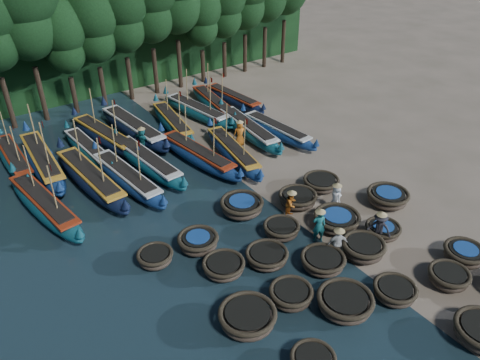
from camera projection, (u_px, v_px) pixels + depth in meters
ground at (291, 218)px, 24.75m from camera, size 120.00×120.00×0.00m
foliage_wall at (106, 28)px, 38.18m from camera, size 40.00×3.00×10.00m
coracle_6 at (345, 302)px, 19.17m from camera, size 2.72×2.72×0.80m
coracle_7 at (395, 291)px, 19.77m from camera, size 2.15×2.15×0.70m
coracle_8 at (449, 277)px, 20.46m from camera, size 2.08×2.08×0.73m
coracle_9 at (464, 254)px, 21.70m from camera, size 1.95×1.95×0.77m
coracle_10 at (247, 317)px, 18.51m from camera, size 2.45×2.45×0.80m
coracle_11 at (291, 295)px, 19.57m from camera, size 1.89×1.89×0.74m
coracle_12 at (323, 261)px, 21.33m from camera, size 2.36×2.36×0.72m
coracle_13 at (363, 248)px, 21.98m from camera, size 2.36×2.36×0.84m
coracle_14 at (383, 230)px, 23.33m from camera, size 1.81×1.81×0.63m
coracle_15 at (224, 266)px, 21.07m from camera, size 1.98×1.98×0.68m
coracle_16 at (267, 256)px, 21.65m from camera, size 2.02×2.02×0.68m
coracle_17 at (281, 229)px, 23.32m from camera, size 1.92×1.92×0.71m
coracle_18 at (337, 220)px, 23.88m from camera, size 2.88×2.88×0.79m
coracle_19 at (388, 197)px, 25.62m from camera, size 2.74×2.74×0.80m
coracle_20 at (155, 257)px, 21.59m from camera, size 1.81×1.81×0.68m
coracle_21 at (198, 242)px, 22.41m from camera, size 2.22×2.22×0.80m
coracle_22 at (242, 206)px, 24.88m from camera, size 2.79×2.79×0.83m
coracle_23 at (298, 198)px, 25.59m from camera, size 2.60×2.60×0.73m
coracle_24 at (321, 183)px, 26.98m from camera, size 2.11×2.11×0.69m
long_boat_1 at (44, 205)px, 24.79m from camera, size 2.62×8.54×3.66m
long_boat_2 at (91, 178)px, 26.95m from camera, size 2.21×9.10×3.87m
long_boat_3 at (127, 178)px, 27.13m from camera, size 2.20×8.23×3.51m
long_boat_4 at (148, 162)px, 28.67m from camera, size 2.14×8.30×1.47m
long_boat_5 at (198, 155)px, 29.40m from camera, size 2.43×8.32×3.56m
long_boat_6 at (233, 152)px, 29.80m from camera, size 2.70×7.85×3.38m
long_boat_7 at (248, 129)px, 32.48m from camera, size 2.24×8.37×1.48m
long_boat_8 at (277, 130)px, 32.47m from camera, size 1.92×7.62×1.35m
long_boat_9 at (14, 159)px, 29.07m from camera, size 1.40×7.78×3.31m
long_boat_10 at (43, 161)px, 28.66m from camera, size 2.07×9.12×3.88m
long_boat_11 at (89, 149)px, 30.15m from camera, size 1.71×7.42×1.31m
long_boat_12 at (105, 136)px, 31.62m from camera, size 2.76×8.34×3.58m
long_boat_13 at (133, 128)px, 32.55m from camera, size 2.32×9.09×1.60m
long_boat_14 at (173, 122)px, 33.51m from camera, size 2.56×7.79×3.35m
long_boat_15 at (197, 111)px, 35.16m from camera, size 2.55×8.10×3.47m
long_boat_16 at (213, 103)px, 36.44m from camera, size 2.47×7.83×3.36m
long_boat_17 at (233, 98)px, 37.32m from camera, size 1.93×7.49×1.32m
fisherman_0 at (336, 197)px, 24.90m from camera, size 0.69×0.90×1.84m
fisherman_1 at (319, 224)px, 22.70m from camera, size 0.79×0.70×2.01m
fisherman_2 at (291, 203)px, 24.51m from camera, size 0.87×0.77×1.72m
fisherman_3 at (379, 228)px, 22.53m from camera, size 1.17×1.35×2.01m
fisherman_4 at (338, 242)px, 21.76m from camera, size 1.01×0.79×1.80m
fisherman_5 at (143, 139)px, 30.52m from camera, size 1.03×1.63×1.88m
fisherman_6 at (240, 133)px, 31.22m from camera, size 0.99×0.79×1.95m
tree_5 at (62, 35)px, 33.05m from camera, size 3.68×3.68×8.68m
tree_6 at (92, 20)px, 33.82m from camera, size 4.09×4.09×9.65m
tree_7 at (120, 6)px, 34.59m from camera, size 4.51×4.51×10.63m
tree_10 at (201, 12)px, 38.71m from camera, size 3.68×3.68×8.68m
tree_11 at (223, 1)px, 39.49m from camera, size 4.09×4.09×9.65m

